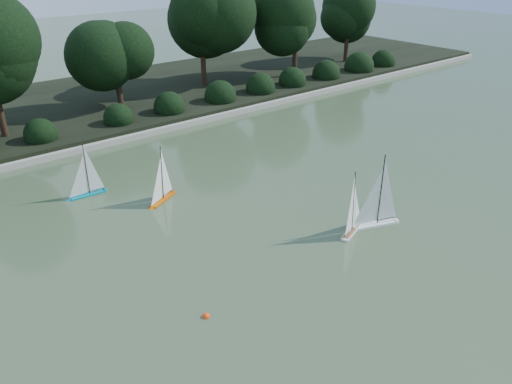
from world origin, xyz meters
TOP-DOWN VIEW (x-y plane):
  - ground at (0.00, 0.00)m, footprint 80.00×80.00m
  - pond_coping at (0.00, 9.00)m, footprint 40.00×0.35m
  - far_bank at (0.00, 13.00)m, footprint 40.00×8.00m
  - tree_line at (1.23, 11.44)m, footprint 26.31×3.93m
  - shrub_hedge at (0.00, 9.90)m, footprint 29.10×1.10m
  - sailboat_white_a at (1.69, 0.80)m, footprint 1.25×0.62m
  - sailboat_white_b at (1.28, 0.93)m, footprint 1.06×0.51m
  - sailboat_orange at (-1.26, 4.68)m, footprint 1.01×0.61m
  - sailboat_teal at (-2.53, 6.10)m, footprint 1.04×0.23m
  - race_buoy at (-2.73, 0.62)m, footprint 0.13×0.13m

SIDE VIEW (x-z plane):
  - ground at x=0.00m, z-range 0.00..0.00m
  - race_buoy at x=-2.73m, z-range -0.07..0.07m
  - pond_coping at x=0.00m, z-range 0.00..0.18m
  - far_bank at x=0.00m, z-range 0.00..0.30m
  - sailboat_teal at x=-2.53m, z-range -0.49..0.93m
  - sailboat_white_b at x=1.28m, z-range -0.51..0.96m
  - sailboat_orange at x=-1.26m, z-range -0.50..0.95m
  - sailboat_white_a at x=1.69m, z-range -0.60..1.15m
  - shrub_hedge at x=0.00m, z-range -0.10..1.00m
  - tree_line at x=1.23m, z-range 0.45..4.83m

